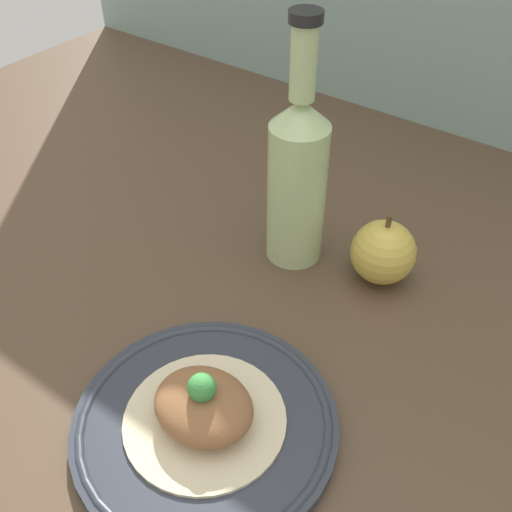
{
  "coord_description": "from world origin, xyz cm",
  "views": [
    {
      "loc": [
        21.98,
        -41.29,
        51.38
      ],
      "look_at": [
        -5.43,
        -3.7,
        10.92
      ],
      "focal_mm": 42.0,
      "sensor_mm": 36.0,
      "label": 1
    }
  ],
  "objects_px": {
    "plated_food": "(204,408)",
    "cider_bottle": "(297,175)",
    "plate": "(205,424)",
    "apple": "(383,252)"
  },
  "relations": [
    {
      "from": "plated_food",
      "to": "cider_bottle",
      "type": "relative_size",
      "value": 0.51
    },
    {
      "from": "plate",
      "to": "cider_bottle",
      "type": "height_order",
      "value": "cider_bottle"
    },
    {
      "from": "apple",
      "to": "cider_bottle",
      "type": "bearing_deg",
      "value": -167.92
    },
    {
      "from": "cider_bottle",
      "to": "apple",
      "type": "distance_m",
      "value": 0.14
    },
    {
      "from": "plate",
      "to": "apple",
      "type": "xyz_separation_m",
      "value": [
        0.04,
        0.3,
        0.03
      ]
    },
    {
      "from": "apple",
      "to": "plate",
      "type": "bearing_deg",
      "value": -96.7
    },
    {
      "from": "plated_food",
      "to": "cider_bottle",
      "type": "height_order",
      "value": "cider_bottle"
    },
    {
      "from": "plated_food",
      "to": "apple",
      "type": "xyz_separation_m",
      "value": [
        0.04,
        0.3,
        0.0
      ]
    },
    {
      "from": "plated_food",
      "to": "apple",
      "type": "relative_size",
      "value": 1.66
    },
    {
      "from": "plated_food",
      "to": "apple",
      "type": "height_order",
      "value": "apple"
    }
  ]
}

